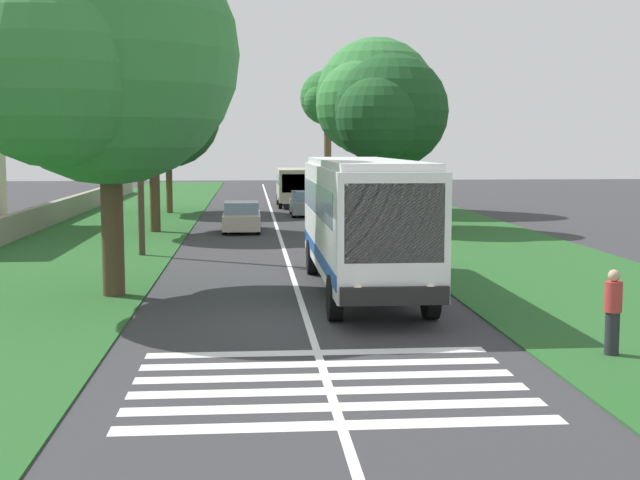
{
  "coord_description": "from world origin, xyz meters",
  "views": [
    {
      "loc": [
        -19.98,
        1.32,
        4.16
      ],
      "look_at": [
        2.86,
        -0.54,
        1.6
      ],
      "focal_mm": 48.33,
      "sensor_mm": 36.0,
      "label": 1
    }
  ],
  "objects_px": {
    "coach_bus": "(362,216)",
    "pedestrian": "(613,311)",
    "roadside_tree_left_1": "(148,96)",
    "roadside_tree_left_2": "(166,119)",
    "roadside_tree_right_0": "(326,100)",
    "roadside_tree_right_2": "(372,102)",
    "roadside_tree_left_0": "(99,61)",
    "trailing_car_1": "(306,204)",
    "roadside_tree_right_1": "(387,115)",
    "utility_pole": "(140,139)",
    "trailing_minibus_0": "(293,183)",
    "trailing_car_0": "(242,218)"
  },
  "relations": [
    {
      "from": "roadside_tree_right_1",
      "to": "trailing_minibus_0",
      "type": "bearing_deg",
      "value": 13.34
    },
    {
      "from": "roadside_tree_left_2",
      "to": "roadside_tree_left_1",
      "type": "bearing_deg",
      "value": -178.46
    },
    {
      "from": "roadside_tree_right_2",
      "to": "pedestrian",
      "type": "relative_size",
      "value": 6.27
    },
    {
      "from": "trailing_car_1",
      "to": "roadside_tree_left_2",
      "type": "relative_size",
      "value": 0.48
    },
    {
      "from": "coach_bus",
      "to": "roadside_tree_right_0",
      "type": "xyz_separation_m",
      "value": [
        46.51,
        -3.13,
        5.59
      ]
    },
    {
      "from": "roadside_tree_left_1",
      "to": "roadside_tree_right_2",
      "type": "bearing_deg",
      "value": -46.59
    },
    {
      "from": "roadside_tree_left_1",
      "to": "trailing_car_1",
      "type": "bearing_deg",
      "value": -41.0
    },
    {
      "from": "roadside_tree_left_1",
      "to": "roadside_tree_right_0",
      "type": "height_order",
      "value": "roadside_tree_right_0"
    },
    {
      "from": "roadside_tree_right_0",
      "to": "roadside_tree_right_1",
      "type": "relative_size",
      "value": 1.2
    },
    {
      "from": "roadside_tree_left_1",
      "to": "roadside_tree_left_2",
      "type": "xyz_separation_m",
      "value": [
        11.57,
        0.31,
        -0.71
      ]
    },
    {
      "from": "roadside_tree_right_0",
      "to": "roadside_tree_right_1",
      "type": "xyz_separation_m",
      "value": [
        -28.75,
        -0.41,
        -2.18
      ]
    },
    {
      "from": "trailing_minibus_0",
      "to": "utility_pole",
      "type": "xyz_separation_m",
      "value": [
        -25.21,
        6.93,
        2.82
      ]
    },
    {
      "from": "roadside_tree_left_0",
      "to": "trailing_car_1",
      "type": "bearing_deg",
      "value": -15.18
    },
    {
      "from": "coach_bus",
      "to": "roadside_tree_right_1",
      "type": "bearing_deg",
      "value": -11.26
    },
    {
      "from": "trailing_car_0",
      "to": "trailing_car_1",
      "type": "bearing_deg",
      "value": -22.05
    },
    {
      "from": "roadside_tree_left_0",
      "to": "pedestrian",
      "type": "height_order",
      "value": "roadside_tree_left_0"
    },
    {
      "from": "coach_bus",
      "to": "trailing_minibus_0",
      "type": "distance_m",
      "value": 33.63
    },
    {
      "from": "roadside_tree_left_0",
      "to": "roadside_tree_left_1",
      "type": "distance_m",
      "value": 17.46
    },
    {
      "from": "utility_pole",
      "to": "roadside_tree_left_1",
      "type": "bearing_deg",
      "value": 4.3
    },
    {
      "from": "pedestrian",
      "to": "roadside_tree_right_1",
      "type": "bearing_deg",
      "value": 0.91
    },
    {
      "from": "coach_bus",
      "to": "pedestrian",
      "type": "height_order",
      "value": "coach_bus"
    },
    {
      "from": "roadside_tree_left_2",
      "to": "roadside_tree_right_0",
      "type": "relative_size",
      "value": 0.88
    },
    {
      "from": "trailing_minibus_0",
      "to": "trailing_car_0",
      "type": "bearing_deg",
      "value": 168.58
    },
    {
      "from": "coach_bus",
      "to": "trailing_car_0",
      "type": "height_order",
      "value": "coach_bus"
    },
    {
      "from": "roadside_tree_left_2",
      "to": "roadside_tree_right_0",
      "type": "distance_m",
      "value": 21.15
    },
    {
      "from": "trailing_car_0",
      "to": "roadside_tree_left_0",
      "type": "bearing_deg",
      "value": 168.56
    },
    {
      "from": "utility_pole",
      "to": "roadside_tree_right_0",
      "type": "bearing_deg",
      "value": -15.12
    },
    {
      "from": "roadside_tree_left_0",
      "to": "roadside_tree_left_2",
      "type": "xyz_separation_m",
      "value": [
        29.02,
        1.04,
        -0.66
      ]
    },
    {
      "from": "roadside_tree_left_1",
      "to": "roadside_tree_right_1",
      "type": "xyz_separation_m",
      "value": [
        0.6,
        -11.35,
        -0.84
      ]
    },
    {
      "from": "trailing_car_1",
      "to": "roadside_tree_right_1",
      "type": "distance_m",
      "value": 10.42
    },
    {
      "from": "roadside_tree_left_0",
      "to": "coach_bus",
      "type": "bearing_deg",
      "value": -87.69
    },
    {
      "from": "roadside_tree_left_2",
      "to": "pedestrian",
      "type": "xyz_separation_m",
      "value": [
        -36.56,
        -12.07,
        -4.78
      ]
    },
    {
      "from": "roadside_tree_left_1",
      "to": "roadside_tree_left_2",
      "type": "bearing_deg",
      "value": 1.54
    },
    {
      "from": "roadside_tree_right_2",
      "to": "utility_pole",
      "type": "xyz_separation_m",
      "value": [
        -20.24,
        11.49,
        -2.35
      ]
    },
    {
      "from": "trailing_car_1",
      "to": "roadside_tree_right_0",
      "type": "xyz_separation_m",
      "value": [
        20.21,
        -3.0,
        7.07
      ]
    },
    {
      "from": "roadside_tree_left_0",
      "to": "roadside_tree_left_1",
      "type": "relative_size",
      "value": 1.03
    },
    {
      "from": "roadside_tree_left_0",
      "to": "utility_pole",
      "type": "xyz_separation_m",
      "value": [
        8.7,
        0.07,
        -1.97
      ]
    },
    {
      "from": "roadside_tree_left_1",
      "to": "pedestrian",
      "type": "bearing_deg",
      "value": -154.8
    },
    {
      "from": "trailing_car_1",
      "to": "pedestrian",
      "type": "xyz_separation_m",
      "value": [
        -34.13,
        -3.81,
        0.24
      ]
    },
    {
      "from": "roadside_tree_right_2",
      "to": "utility_pole",
      "type": "bearing_deg",
      "value": 150.42
    },
    {
      "from": "trailing_minibus_0",
      "to": "roadside_tree_right_1",
      "type": "height_order",
      "value": "roadside_tree_right_1"
    },
    {
      "from": "roadside_tree_left_1",
      "to": "roadside_tree_left_2",
      "type": "relative_size",
      "value": 1.08
    },
    {
      "from": "roadside_tree_left_2",
      "to": "utility_pole",
      "type": "distance_m",
      "value": 20.38
    },
    {
      "from": "trailing_car_1",
      "to": "roadside_tree_right_0",
      "type": "bearing_deg",
      "value": -8.45
    },
    {
      "from": "roadside_tree_left_2",
      "to": "roadside_tree_right_0",
      "type": "xyz_separation_m",
      "value": [
        17.78,
        -11.26,
        2.05
      ]
    },
    {
      "from": "roadside_tree_left_1",
      "to": "trailing_minibus_0",
      "type": "bearing_deg",
      "value": -24.75
    },
    {
      "from": "roadside_tree_right_0",
      "to": "roadside_tree_right_1",
      "type": "bearing_deg",
      "value": -179.19
    },
    {
      "from": "roadside_tree_left_1",
      "to": "roadside_tree_left_2",
      "type": "height_order",
      "value": "roadside_tree_left_1"
    },
    {
      "from": "roadside_tree_left_1",
      "to": "utility_pole",
      "type": "xyz_separation_m",
      "value": [
        -8.75,
        -0.66,
        -2.03
      ]
    },
    {
      "from": "roadside_tree_right_0",
      "to": "roadside_tree_right_2",
      "type": "height_order",
      "value": "roadside_tree_right_2"
    }
  ]
}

